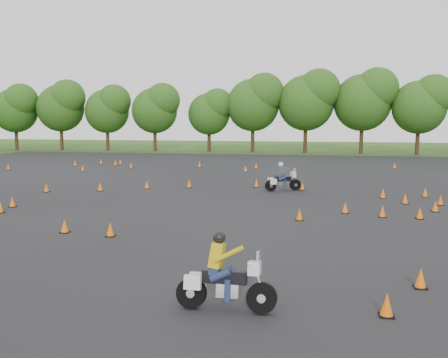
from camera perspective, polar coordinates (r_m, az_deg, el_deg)
ground at (r=19.13m, az=-2.23°, el=-4.99°), size 140.00×140.00×0.00m
asphalt_pad at (r=24.92m, az=0.85°, el=-2.19°), size 62.00×62.00×0.00m
treeline at (r=53.30m, az=10.38°, el=7.44°), size 87.00×32.11×10.17m
traffic_cones at (r=26.11m, az=0.03°, el=-1.27°), size 36.63×32.03×0.45m
rider_grey at (r=27.55m, az=6.76°, el=0.30°), size 2.13×1.46×1.59m
rider_yellow at (r=10.31m, az=0.18°, el=-10.72°), size 2.11×0.67×1.62m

